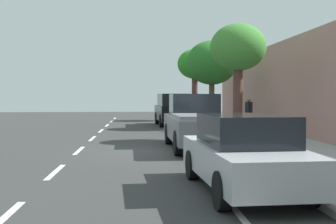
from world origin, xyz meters
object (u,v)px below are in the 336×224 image
bicycle_at_curb (189,124)px  fire_hydrant (257,140)px  street_tree_far_end (212,63)px  pedestrian_on_phone (249,111)px  cyclist_with_backpack (194,112)px  street_tree_corner (195,65)px  parked_pickup_grey_mid (197,123)px  street_tree_mid_block (238,50)px  parked_sedan_silver_second (245,154)px  parked_suv_black_far (173,109)px

bicycle_at_curb → fire_hydrant: bearing=-85.0°
street_tree_far_end → pedestrian_on_phone: (1.49, -2.65, -2.65)m
cyclist_with_backpack → street_tree_corner: bearing=83.0°
parked_pickup_grey_mid → pedestrian_on_phone: (3.52, 6.77, 0.17)m
bicycle_at_curb → street_tree_mid_block: (1.47, -5.14, 3.43)m
parked_sedan_silver_second → parked_suv_black_far: parked_suv_black_far is taller
street_tree_far_end → pedestrian_on_phone: 4.04m
parked_sedan_silver_second → parked_suv_black_far: (-0.05, 18.98, 0.27)m
bicycle_at_curb → fire_hydrant: 10.36m
bicycle_at_curb → street_tree_far_end: (1.47, 1.64, 3.35)m
bicycle_at_curb → pedestrian_on_phone: 3.20m
street_tree_far_end → fire_hydrant: size_ratio=5.81×
parked_sedan_silver_second → fire_hydrant: size_ratio=5.36×
street_tree_corner → parked_pickup_grey_mid: bearing=-96.7°
street_tree_mid_block → fire_hydrant: 6.14m
parked_suv_black_far → street_tree_far_end: size_ratio=0.98×
cyclist_with_backpack → street_tree_mid_block: bearing=-75.1°
parked_pickup_grey_mid → cyclist_with_backpack: 7.37m
parked_sedan_silver_second → pedestrian_on_phone: size_ratio=2.70×
street_tree_far_end → pedestrian_on_phone: bearing=-60.7°
cyclist_with_backpack → street_tree_corner: 10.61m
parked_suv_black_far → cyclist_with_backpack: 4.76m
pedestrian_on_phone → fire_hydrant: (-2.06, -9.31, -0.52)m
parked_suv_black_far → street_tree_mid_block: 9.98m
street_tree_mid_block → parked_pickup_grey_mid: bearing=-127.5°
street_tree_corner → pedestrian_on_phone: bearing=-82.0°
parked_suv_black_far → fire_hydrant: parked_suv_black_far is taller
bicycle_at_curb → parked_sedan_silver_second: bearing=-92.0°
street_tree_mid_block → pedestrian_on_phone: street_tree_mid_block is taller
street_tree_corner → fire_hydrant: 20.26m
parked_suv_black_far → pedestrian_on_phone: (3.52, -5.24, 0.04)m
parked_pickup_grey_mid → street_tree_far_end: 10.05m
bicycle_at_curb → street_tree_corner: bearing=81.3°
street_tree_far_end → fire_hydrant: 12.39m
parked_sedan_silver_second → parked_pickup_grey_mid: 6.97m
street_tree_mid_block → pedestrian_on_phone: (1.49, 4.13, -2.73)m
parked_sedan_silver_second → street_tree_corner: (1.98, 24.36, 3.39)m
parked_suv_black_far → fire_hydrant: (1.46, -14.55, -0.47)m
street_tree_corner → cyclist_with_backpack: bearing=-97.0°
parked_sedan_silver_second → bicycle_at_curb: parked_sedan_silver_second is taller
cyclist_with_backpack → fire_hydrant: (0.67, -9.86, -0.49)m
street_tree_far_end → fire_hydrant: (-0.57, -11.96, -3.17)m
parked_sedan_silver_second → bicycle_at_curb: (0.51, 14.75, -0.38)m
parked_suv_black_far → street_tree_far_end: street_tree_far_end is taller
parked_suv_black_far → street_tree_mid_block: street_tree_mid_block is taller
fire_hydrant → cyclist_with_backpack: bearing=93.9°
cyclist_with_backpack → parked_pickup_grey_mid: bearing=-96.1°
street_tree_far_end → bicycle_at_curb: bearing=-131.7°
street_tree_mid_block → street_tree_far_end: 6.78m
street_tree_far_end → street_tree_mid_block: bearing=-90.0°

